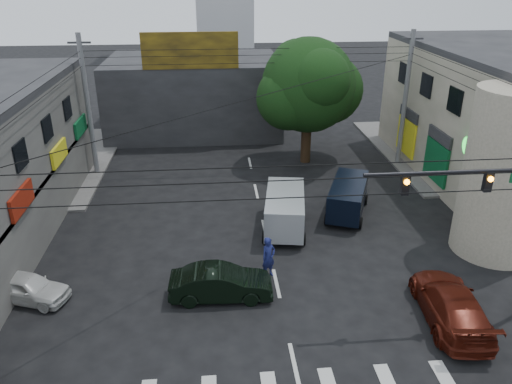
{
  "coord_description": "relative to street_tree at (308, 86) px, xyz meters",
  "views": [
    {
      "loc": [
        -2.55,
        -16.31,
        12.73
      ],
      "look_at": [
        -0.73,
        4.0,
        3.57
      ],
      "focal_mm": 35.0,
      "sensor_mm": 36.0,
      "label": 1
    }
  ],
  "objects": [
    {
      "name": "ground",
      "position": [
        -4.0,
        -17.0,
        -5.47
      ],
      "size": [
        160.0,
        160.0,
        0.0
      ],
      "primitive_type": "plane",
      "color": "black",
      "rests_on": "ground"
    },
    {
      "name": "sidewalk_far_right",
      "position": [
        14.0,
        1.0,
        -5.4
      ],
      "size": [
        16.0,
        16.0,
        0.15
      ],
      "primitive_type": "cube",
      "color": "#514F4C",
      "rests_on": "ground"
    },
    {
      "name": "corner_column",
      "position": [
        7.0,
        -13.0,
        -1.47
      ],
      "size": [
        4.0,
        4.0,
        8.0
      ],
      "primitive_type": "cylinder",
      "color": "gray",
      "rests_on": "ground"
    },
    {
      "name": "building_far",
      "position": [
        -8.0,
        9.0,
        -2.47
      ],
      "size": [
        14.0,
        10.0,
        6.0
      ],
      "primitive_type": "cube",
      "color": "#232326",
      "rests_on": "ground"
    },
    {
      "name": "billboard",
      "position": [
        -8.0,
        4.1,
        1.83
      ],
      "size": [
        7.0,
        0.3,
        2.6
      ],
      "primitive_type": "cube",
      "color": "olive",
      "rests_on": "building_far"
    },
    {
      "name": "street_tree",
      "position": [
        0.0,
        0.0,
        0.0
      ],
      "size": [
        6.4,
        6.4,
        8.7
      ],
      "color": "black",
      "rests_on": "ground"
    },
    {
      "name": "traffic_gantry",
      "position": [
        3.82,
        -18.0,
        -0.64
      ],
      "size": [
        7.1,
        0.35,
        7.2
      ],
      "color": "black",
      "rests_on": "ground"
    },
    {
      "name": "utility_pole_far_left",
      "position": [
        -14.5,
        -1.0,
        -0.87
      ],
      "size": [
        0.32,
        0.32,
        9.2
      ],
      "primitive_type": "cylinder",
      "color": "#59595B",
      "rests_on": "ground"
    },
    {
      "name": "utility_pole_far_right",
      "position": [
        6.5,
        -1.0,
        -0.87
      ],
      "size": [
        0.32,
        0.32,
        9.2
      ],
      "primitive_type": "cylinder",
      "color": "#59595B",
      "rests_on": "ground"
    },
    {
      "name": "dark_sedan",
      "position": [
        -6.46,
        -15.81,
        -4.77
      ],
      "size": [
        1.78,
        4.39,
        1.41
      ],
      "primitive_type": "imported",
      "rotation": [
        0.0,
        0.0,
        1.54
      ],
      "color": "black",
      "rests_on": "ground"
    },
    {
      "name": "white_compact",
      "position": [
        -14.5,
        -15.25,
        -4.87
      ],
      "size": [
        3.59,
        4.41,
        1.21
      ],
      "primitive_type": "imported",
      "rotation": [
        0.0,
        0.0,
        1.24
      ],
      "color": "silver",
      "rests_on": "ground"
    },
    {
      "name": "maroon_sedan",
      "position": [
        2.46,
        -18.09,
        -4.72
      ],
      "size": [
        3.11,
        5.6,
        1.51
      ],
      "primitive_type": "imported",
      "rotation": [
        0.0,
        0.0,
        3.04
      ],
      "color": "#47120A",
      "rests_on": "ground"
    },
    {
      "name": "silver_minivan",
      "position": [
        -2.93,
        -9.98,
        -4.47
      ],
      "size": [
        5.29,
        3.44,
        2.01
      ],
      "primitive_type": null,
      "rotation": [
        0.0,
        0.0,
        1.41
      ],
      "color": "#A7AAAF",
      "rests_on": "ground"
    },
    {
      "name": "navy_van",
      "position": [
        0.85,
        -8.52,
        -4.54
      ],
      "size": [
        5.86,
        4.95,
        1.86
      ],
      "primitive_type": null,
      "rotation": [
        0.0,
        0.0,
        1.19
      ],
      "color": "black",
      "rests_on": "ground"
    },
    {
      "name": "traffic_officer",
      "position": [
        -4.3,
        -14.37,
        -4.5
      ],
      "size": [
        1.13,
        1.11,
        1.94
      ],
      "primitive_type": "imported",
      "rotation": [
        0.0,
        0.0,
        0.57
      ],
      "color": "#161B4E",
      "rests_on": "ground"
    }
  ]
}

